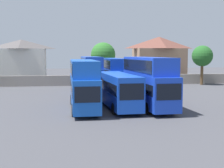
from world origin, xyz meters
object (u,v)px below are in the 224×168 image
tree_behind_wall (202,56)px  house_terrace_left (22,60)px  bus_2 (118,89)px  house_terrace_centre (159,58)px  bus_3 (148,79)px  tree_left_of_lot (103,55)px  bus_4 (91,72)px  bus_5 (114,73)px  bus_1 (84,82)px

tree_behind_wall → house_terrace_left: bearing=161.2°
tree_behind_wall → bus_2: bearing=-130.8°
bus_2 → house_terrace_centre: house_terrace_centre is taller
bus_3 → tree_left_of_lot: 26.60m
bus_4 → bus_5: bus_4 is taller
bus_1 → bus_3: 6.69m
bus_1 → house_terrace_left: (-9.92, 33.28, 1.44)m
house_terrace_left → house_terrace_centre: house_terrace_centre is taller
bus_4 → tree_left_of_lot: (3.32, 12.51, 2.45)m
bus_1 → house_terrace_left: bearing=-162.8°
bus_4 → house_terrace_centre: (15.88, 18.86, 1.73)m
bus_5 → tree_behind_wall: (17.24, 7.79, 2.34)m
bus_4 → tree_left_of_lot: size_ratio=1.34×
bus_5 → tree_left_of_lot: (0.04, 12.29, 2.58)m
bus_2 → tree_behind_wall: 29.33m
bus_2 → bus_4: (-1.46, 14.07, 0.87)m
bus_5 → tree_behind_wall: bearing=114.3°
bus_2 → bus_3: size_ratio=0.91×
tree_left_of_lot → bus_3: bearing=-87.2°
bus_3 → bus_4: 14.70m
house_terrace_centre → tree_behind_wall: (4.65, -10.86, 0.48)m
bus_1 → bus_4: bearing=172.4°
bus_2 → tree_behind_wall: tree_behind_wall is taller
house_terrace_centre → bus_3: bearing=-108.9°
bus_2 → tree_left_of_lot: bearing=172.9°
bus_4 → bus_3: bearing=17.9°
bus_1 → bus_3: bearing=92.6°
house_terrace_left → tree_left_of_lot: house_terrace_left is taller
bus_3 → bus_5: bus_3 is taller
bus_5 → tree_behind_wall: size_ratio=1.54×
bus_2 → tree_left_of_lot: (1.86, 26.58, 3.33)m
bus_1 → house_terrace_left: house_terrace_left is taller
bus_3 → bus_5: (-1.35, 14.17, -0.17)m
bus_4 → tree_left_of_lot: bearing=164.7°
bus_2 → house_terrace_centre: (14.41, 32.93, 2.60)m
bus_2 → bus_4: 14.17m
bus_2 → house_terrace_left: bearing=-161.1°
bus_3 → house_terrace_centre: 34.73m
bus_1 → bus_5: (5.33, 14.40, -0.02)m
bus_1 → house_terrace_left: size_ratio=1.15×
bus_1 → tree_behind_wall: 31.74m
bus_2 → bus_3: (3.17, 0.12, 0.92)m
house_terrace_centre → bus_4: bearing=-130.1°
bus_1 → house_terrace_centre: 37.65m
bus_2 → bus_5: 14.42m
bus_2 → house_terrace_left: house_terrace_left is taller
bus_2 → house_terrace_centre: size_ratio=1.01×
bus_2 → house_terrace_left: size_ratio=1.11×
bus_3 → tree_behind_wall: bearing=141.5°
bus_3 → house_terrace_centre: house_terrace_centre is taller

